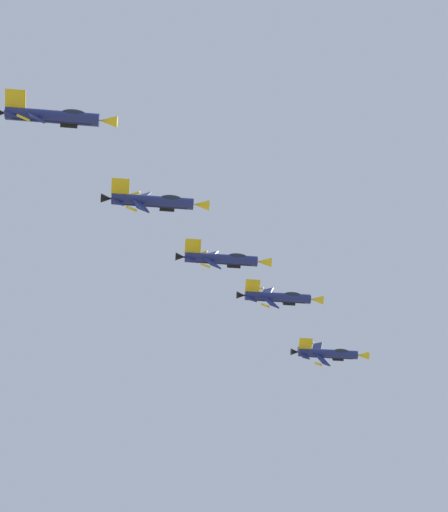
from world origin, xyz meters
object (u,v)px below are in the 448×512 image
Objects in this scene: fighter_jet_right_wing at (223,259)px; fighter_jet_left_outer at (155,202)px; fighter_jet_right_outer at (55,117)px; fighter_jet_lead at (329,354)px; fighter_jet_left_wing at (279,297)px.

fighter_jet_right_wing is 18.29m from fighter_jet_left_outer.
fighter_jet_right_outer is at bearing -41.06° from fighter_jet_right_wing.
fighter_jet_right_outer is (-45.91, -61.31, 0.14)m from fighter_jet_lead.
fighter_jet_left_wing reaches higher than fighter_jet_right_wing.
fighter_jet_right_outer is (-34.01, -43.55, -1.42)m from fighter_jet_left_wing.
fighter_jet_left_wing is 55.28m from fighter_jet_right_outer.
fighter_jet_left_wing reaches higher than fighter_jet_lead.
fighter_jet_right_outer is at bearing -40.34° from fighter_jet_lead.
fighter_jet_right_wing is (-22.75, -31.17, -0.03)m from fighter_jet_lead.
fighter_jet_left_outer is 19.76m from fighter_jet_right_outer.
fighter_jet_left_wing is 1.00× the size of fighter_jet_right_outer.
fighter_jet_right_outer is (-12.47, -15.31, 0.83)m from fighter_jet_left_outer.
fighter_jet_lead is 56.87m from fighter_jet_left_outer.
fighter_jet_right_wing is at bearing 140.69° from fighter_jet_left_outer.
fighter_jet_left_wing is 17.33m from fighter_jet_right_wing.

